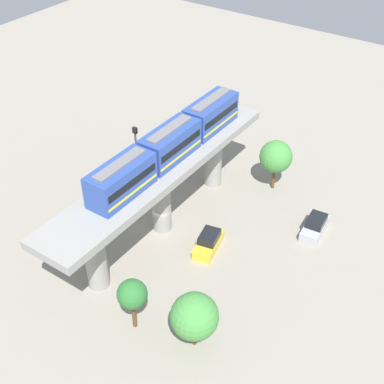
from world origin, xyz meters
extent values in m
plane|color=gray|center=(0.00, 0.00, 0.00)|extent=(120.00, 120.00, 0.00)
cylinder|color=#999691|center=(0.00, -9.38, 3.41)|extent=(1.90, 1.90, 6.81)
cylinder|color=#999691|center=(0.00, 0.00, 3.41)|extent=(1.90, 1.90, 6.81)
cylinder|color=#999691|center=(0.00, 9.38, 3.41)|extent=(1.90, 1.90, 6.81)
cube|color=#999691|center=(0.00, 0.00, 7.21)|extent=(5.20, 28.85, 0.80)
cube|color=#2D4CA5|center=(0.00, -5.28, 9.11)|extent=(2.60, 6.60, 3.00)
cube|color=black|center=(0.00, -5.28, 9.36)|extent=(2.64, 6.07, 0.70)
cube|color=yellow|center=(0.00, -5.28, 8.36)|extent=(2.64, 6.34, 0.24)
cube|color=slate|center=(0.00, -5.28, 10.73)|extent=(1.10, 5.61, 0.24)
cube|color=#2D4CA5|center=(0.00, 1.67, 9.11)|extent=(2.60, 6.60, 3.00)
cube|color=black|center=(0.00, 1.67, 9.36)|extent=(2.64, 6.07, 0.70)
cube|color=yellow|center=(0.00, 1.67, 8.36)|extent=(2.64, 6.34, 0.24)
cube|color=slate|center=(0.00, 1.67, 10.73)|extent=(1.10, 5.61, 0.24)
cube|color=#2D4CA5|center=(0.00, 8.62, 9.11)|extent=(2.60, 6.60, 3.00)
cube|color=black|center=(0.00, 8.62, 9.36)|extent=(2.64, 6.07, 0.70)
cube|color=yellow|center=(0.00, 8.62, 8.36)|extent=(2.64, 6.34, 0.24)
cube|color=slate|center=(0.00, 8.62, 10.73)|extent=(1.10, 5.61, 0.24)
cube|color=yellow|center=(5.51, 0.10, 0.50)|extent=(2.66, 4.49, 1.00)
cube|color=black|center=(5.51, 0.25, 1.38)|extent=(2.09, 2.60, 0.76)
cube|color=#B2B5BA|center=(12.95, 8.14, 0.50)|extent=(2.19, 4.35, 1.00)
cube|color=black|center=(12.95, 8.29, 1.38)|extent=(1.85, 2.45, 0.76)
cylinder|color=brown|center=(5.66, -11.16, 1.58)|extent=(0.36, 0.36, 3.17)
sphere|color=#2D7233|center=(5.66, -11.16, 3.85)|extent=(2.48, 2.48, 2.48)
cylinder|color=brown|center=(10.70, -9.82, 1.13)|extent=(0.36, 0.36, 2.25)
sphere|color=#479342|center=(10.70, -9.82, 3.30)|extent=(3.82, 3.82, 3.82)
cylinder|color=brown|center=(5.98, 12.43, 1.57)|extent=(0.36, 0.36, 3.14)
sphere|color=#479342|center=(5.98, 12.43, 4.12)|extent=(3.55, 3.55, 3.55)
cylinder|color=#4C4C51|center=(-3.40, 0.73, 4.81)|extent=(0.20, 0.20, 9.61)
cube|color=black|center=(-3.40, 0.73, 9.91)|extent=(0.44, 0.28, 0.60)
camera|label=1|loc=(25.81, -31.95, 35.70)|focal=49.97mm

